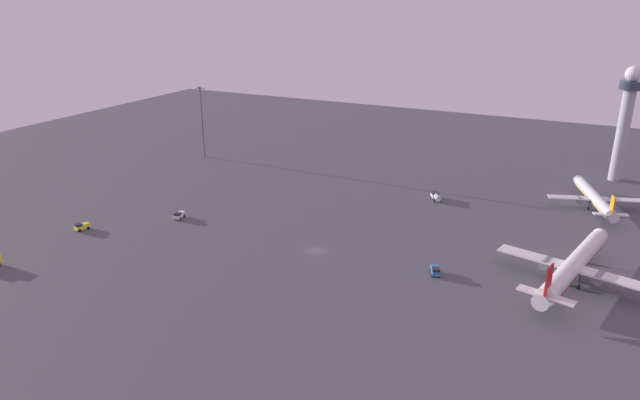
% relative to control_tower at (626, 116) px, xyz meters
% --- Properties ---
extents(ground_plane, '(416.00, 416.00, 0.00)m').
position_rel_control_tower_xyz_m(ground_plane, '(-73.05, -106.42, -24.40)').
color(ground_plane, '#4C4C51').
extents(control_tower, '(8.00, 8.00, 42.47)m').
position_rel_control_tower_xyz_m(control_tower, '(0.00, 0.00, 0.00)').
color(control_tower, '#A8A8B2').
rests_on(control_tower, ground).
extents(airplane_terminal_side, '(36.34, 46.36, 12.01)m').
position_rel_control_tower_xyz_m(airplane_terminal_side, '(-8.96, -95.29, -19.86)').
color(airplane_terminal_side, silver).
rests_on(airplane_terminal_side, ground).
extents(airplane_mid_apron, '(28.95, 36.80, 9.70)m').
position_rel_control_tower_xyz_m(airplane_mid_apron, '(-5.97, -36.75, -20.73)').
color(airplane_mid_apron, silver).
rests_on(airplane_mid_apron, ground).
extents(baggage_tractor, '(3.07, 4.53, 2.25)m').
position_rel_control_tower_xyz_m(baggage_tractor, '(-142.81, -124.52, -23.22)').
color(baggage_tractor, yellow).
rests_on(baggage_tractor, ground).
extents(fuel_truck, '(4.92, 6.52, 2.35)m').
position_rel_control_tower_xyz_m(fuel_truck, '(-54.70, -51.79, -23.04)').
color(fuel_truck, white).
rests_on(fuel_truck, ground).
extents(maintenance_van, '(3.46, 4.58, 2.25)m').
position_rel_control_tower_xyz_m(maintenance_van, '(-39.98, -105.77, -23.22)').
color(maintenance_van, '#3372BF').
rests_on(maintenance_van, ground).
extents(cargo_loader, '(2.74, 4.44, 2.25)m').
position_rel_control_tower_xyz_m(cargo_loader, '(-122.64, -104.20, -23.22)').
color(cargo_loader, white).
rests_on(cargo_loader, ground).
extents(apron_light_west, '(4.80, 0.90, 30.12)m').
position_rel_control_tower_xyz_m(apron_light_west, '(-159.32, -42.54, -7.45)').
color(apron_light_west, slate).
rests_on(apron_light_west, ground).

